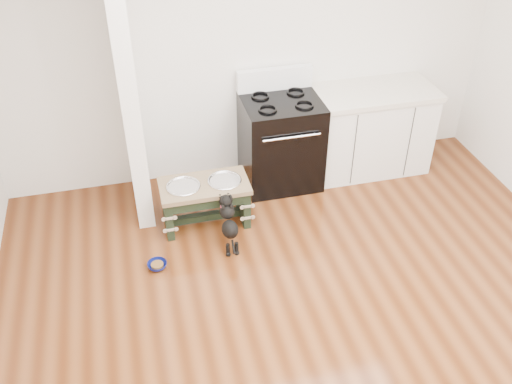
# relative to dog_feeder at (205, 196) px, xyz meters

# --- Properties ---
(ground) EXTENTS (5.00, 5.00, 0.00)m
(ground) POSITION_rel_dog_feeder_xyz_m (0.62, -1.64, -0.32)
(ground) COLOR #4A210D
(ground) RESTS_ON ground
(room_shell) EXTENTS (5.00, 5.00, 5.00)m
(room_shell) POSITION_rel_dog_feeder_xyz_m (0.62, -1.64, 1.30)
(room_shell) COLOR silver
(room_shell) RESTS_ON ground
(partition_wall) EXTENTS (0.15, 0.80, 2.70)m
(partition_wall) POSITION_rel_dog_feeder_xyz_m (-0.55, 0.46, 1.03)
(partition_wall) COLOR silver
(partition_wall) RESTS_ON ground
(oven_range) EXTENTS (0.76, 0.69, 1.14)m
(oven_range) POSITION_rel_dog_feeder_xyz_m (0.87, 0.52, 0.16)
(oven_range) COLOR black
(oven_range) RESTS_ON ground
(cabinet_run) EXTENTS (1.24, 0.64, 0.91)m
(cabinet_run) POSITION_rel_dog_feeder_xyz_m (1.85, 0.54, 0.13)
(cabinet_run) COLOR silver
(cabinet_run) RESTS_ON ground
(dog_feeder) EXTENTS (0.82, 0.44, 0.46)m
(dog_feeder) POSITION_rel_dog_feeder_xyz_m (0.00, 0.00, 0.00)
(dog_feeder) COLOR black
(dog_feeder) RESTS_ON ground
(puppy) EXTENTS (0.14, 0.42, 0.50)m
(puppy) POSITION_rel_dog_feeder_xyz_m (0.15, -0.38, -0.05)
(puppy) COLOR black
(puppy) RESTS_ON ground
(floor_bowl) EXTENTS (0.19, 0.19, 0.05)m
(floor_bowl) POSITION_rel_dog_feeder_xyz_m (-0.52, -0.51, -0.29)
(floor_bowl) COLOR #0C1357
(floor_bowl) RESTS_ON ground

